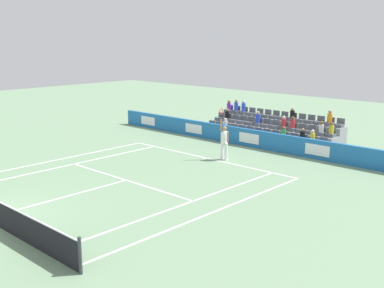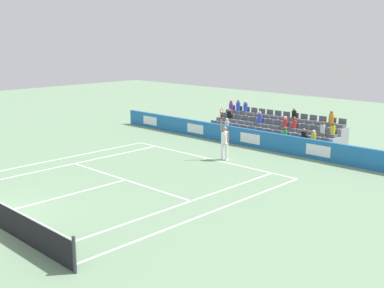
{
  "view_description": "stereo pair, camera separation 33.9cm",
  "coord_description": "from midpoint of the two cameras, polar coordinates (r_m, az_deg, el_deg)",
  "views": [
    {
      "loc": [
        -16.26,
        6.63,
        6.26
      ],
      "look_at": [
        -0.43,
        -10.28,
        1.1
      ],
      "focal_mm": 44.88,
      "sensor_mm": 36.0,
      "label": 1
    },
    {
      "loc": [
        -16.5,
        6.4,
        6.26
      ],
      "look_at": [
        -0.43,
        -10.28,
        1.1
      ],
      "focal_mm": 44.88,
      "sensor_mm": 36.0,
      "label": 2
    }
  ],
  "objects": [
    {
      "name": "line_baseline",
      "position": [
        25.42,
        2.21,
        -1.7
      ],
      "size": [
        10.97,
        0.1,
        0.01
      ],
      "primitive_type": "cube",
      "color": "white",
      "rests_on": "ground"
    },
    {
      "name": "line_service",
      "position": [
        21.78,
        -7.49,
        -4.24
      ],
      "size": [
        8.23,
        0.1,
        0.01
      ],
      "primitive_type": "cube",
      "color": "white",
      "rests_on": "ground"
    },
    {
      "name": "line_centre_service",
      "position": [
        20.05,
        -14.68,
        -6.05
      ],
      "size": [
        0.1,
        6.4,
        0.01
      ],
      "primitive_type": "cube",
      "color": "white",
      "rests_on": "ground"
    },
    {
      "name": "line_singles_sideline_left",
      "position": [
        24.79,
        -14.28,
        -2.46
      ],
      "size": [
        0.1,
        11.89,
        0.01
      ],
      "primitive_type": "cube",
      "color": "white",
      "rests_on": "ground"
    },
    {
      "name": "line_singles_sideline_right",
      "position": [
        18.57,
        -0.57,
        -7.13
      ],
      "size": [
        0.1,
        11.89,
        0.01
      ],
      "primitive_type": "cube",
      "color": "white",
      "rests_on": "ground"
    },
    {
      "name": "line_doubles_sideline_left",
      "position": [
        25.93,
        -15.89,
        -1.89
      ],
      "size": [
        0.1,
        11.89,
        0.01
      ],
      "primitive_type": "cube",
      "color": "white",
      "rests_on": "ground"
    },
    {
      "name": "line_doubles_sideline_right",
      "position": [
        17.69,
        2.63,
        -8.16
      ],
      "size": [
        0.1,
        11.89,
        0.01
      ],
      "primitive_type": "cube",
      "color": "white",
      "rests_on": "ground"
    },
    {
      "name": "line_centre_mark",
      "position": [
        25.35,
        2.06,
        -1.74
      ],
      "size": [
        0.1,
        0.2,
        0.01
      ],
      "primitive_type": "cube",
      "color": "white",
      "rests_on": "ground"
    },
    {
      "name": "sponsor_barrier",
      "position": [
        28.19,
        7.38,
        0.7
      ],
      "size": [
        22.04,
        0.22,
        1.03
      ],
      "color": "#1E66AD",
      "rests_on": "ground"
    },
    {
      "name": "tennis_player",
      "position": [
        24.94,
        4.28,
        0.33
      ],
      "size": [
        0.53,
        0.39,
        2.85
      ],
      "color": "white",
      "rests_on": "ground"
    },
    {
      "name": "stadium_stand",
      "position": [
        30.03,
        10.04,
        1.42
      ],
      "size": [
        8.68,
        2.85,
        2.21
      ],
      "color": "gray",
      "rests_on": "ground"
    },
    {
      "name": "loose_tennis_ball",
      "position": [
        17.09,
        -16.41,
        -9.35
      ],
      "size": [
        0.07,
        0.07,
        0.07
      ],
      "primitive_type": "sphere",
      "color": "#D1E533",
      "rests_on": "ground"
    }
  ]
}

